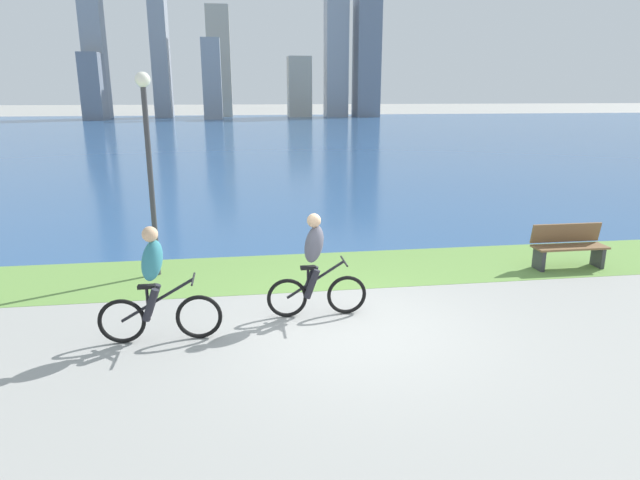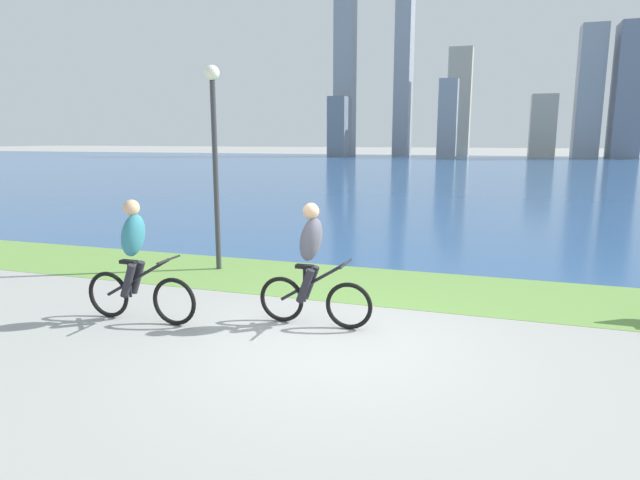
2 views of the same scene
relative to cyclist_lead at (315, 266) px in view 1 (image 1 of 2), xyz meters
The scene contains 8 objects.
ground_plane 1.13m from the cyclist_lead, 48.95° to the right, with size 300.00×300.00×0.00m, color #9E9E99.
grass_strip_bayside 2.47m from the cyclist_lead, 77.53° to the left, with size 120.00×2.39×0.01m, color #6B9947.
bay_water_surface 40.79m from the cyclist_lead, 89.30° to the left, with size 300.00×74.64×0.00m, color #2D568C.
cyclist_lead is the anchor object (origin of this frame).
cyclist_trailing 2.44m from the cyclist_lead, 165.91° to the right, with size 1.75×0.52×1.71m.
bench_near_path 5.74m from the cyclist_lead, 17.52° to the left, with size 1.50×0.47×0.90m.
lamppost_tall 4.09m from the cyclist_lead, 138.38° to the left, with size 0.28×0.28×3.84m.
city_skyline_far_shore 71.24m from the cyclist_lead, 91.41° to the left, with size 38.98×10.86×27.16m.
Camera 1 is at (-1.63, -7.58, 3.50)m, focal length 30.75 mm.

